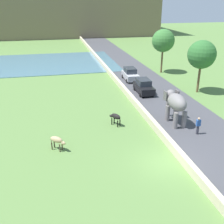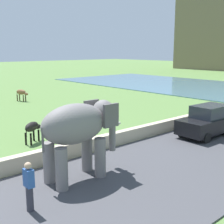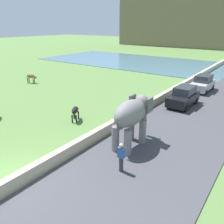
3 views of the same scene
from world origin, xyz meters
TOP-DOWN VIEW (x-y plane):
  - ground_plane at (0.00, 0.00)m, footprint 220.00×220.00m
  - road_surface at (5.00, 20.00)m, footprint 7.00×120.00m
  - barrier_wall at (1.20, 18.00)m, footprint 0.40×110.00m
  - lake at (-14.00, 35.26)m, footprint 36.00×18.00m
  - elephant at (3.42, 6.14)m, footprint 1.43×3.47m
  - person_beside_elephant at (4.42, 3.54)m, footprint 0.36×0.22m
  - car_black at (3.43, 15.18)m, footprint 1.87×4.04m
  - car_silver at (3.43, 21.18)m, footprint 1.86×4.04m
  - cow_brown at (-15.10, 12.46)m, footprint 1.41×0.83m
  - cow_black at (-2.09, 6.97)m, footprint 1.01×1.36m

SIDE VIEW (x-z plane):
  - ground_plane at x=0.00m, z-range 0.00..0.00m
  - road_surface at x=5.00m, z-range 0.00..0.06m
  - lake at x=-14.00m, z-range 0.00..0.08m
  - barrier_wall at x=1.20m, z-range 0.00..0.70m
  - cow_brown at x=-15.10m, z-range 0.26..1.41m
  - cow_black at x=-2.09m, z-range 0.26..1.41m
  - person_beside_elephant at x=4.42m, z-range 0.06..1.69m
  - car_black at x=3.43m, z-range 0.00..1.80m
  - car_silver at x=3.43m, z-range 0.00..1.80m
  - elephant at x=3.42m, z-range 0.54..3.53m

